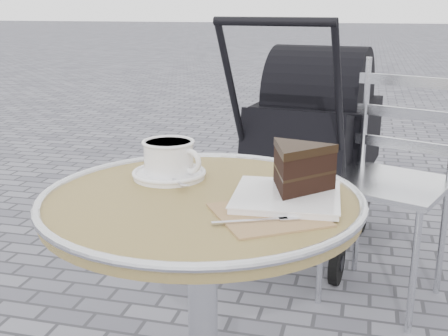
% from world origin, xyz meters
% --- Properties ---
extents(cafe_table, '(0.72, 0.72, 0.74)m').
position_xyz_m(cafe_table, '(0.00, 0.00, 0.57)').
color(cafe_table, silver).
rests_on(cafe_table, ground).
extents(cappuccino_set, '(0.18, 0.19, 0.09)m').
position_xyz_m(cappuccino_set, '(-0.12, 0.12, 0.77)').
color(cappuccino_set, white).
rests_on(cappuccino_set, cafe_table).
extents(cake_plate_set, '(0.29, 0.37, 0.12)m').
position_xyz_m(cake_plate_set, '(0.20, 0.04, 0.79)').
color(cake_plate_set, '#9E7756').
rests_on(cake_plate_set, cafe_table).
extents(bistro_chair, '(0.55, 0.55, 0.94)m').
position_xyz_m(bistro_chair, '(0.48, 1.10, 0.58)').
color(bistro_chair, silver).
rests_on(bistro_chair, ground).
extents(baby_stroller, '(0.62, 1.11, 1.10)m').
position_xyz_m(baby_stroller, '(0.10, 1.50, 0.49)').
color(baby_stroller, black).
rests_on(baby_stroller, ground).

